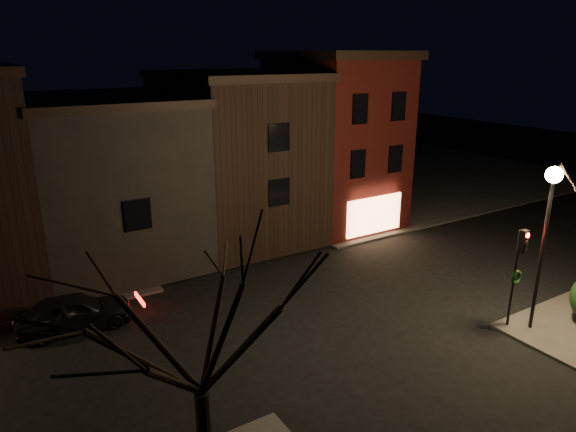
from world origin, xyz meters
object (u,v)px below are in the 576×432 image
Objects in this scene: bare_tree_left at (197,305)px; parked_car_a at (74,312)px; street_lamp_near at (550,205)px; traffic_signal at (519,263)px.

parked_car_a is at bearing 95.71° from bare_tree_left.
parked_car_a is at bearing 147.77° from street_lamp_near.
parked_car_a is at bearing 148.09° from traffic_signal.
parked_car_a is (-14.66, 9.13, -2.07)m from traffic_signal.
bare_tree_left reaches higher than parked_car_a.
bare_tree_left is at bearing -173.74° from traffic_signal.
street_lamp_near is 14.24m from bare_tree_left.
bare_tree_left is 1.72× the size of parked_car_a.
traffic_signal is at bearing -118.04° from parked_car_a.
bare_tree_left is at bearing -175.97° from street_lamp_near.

